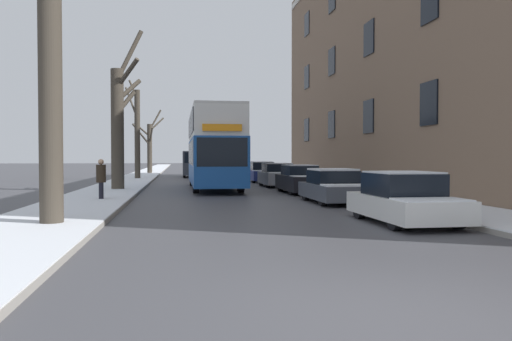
{
  "coord_description": "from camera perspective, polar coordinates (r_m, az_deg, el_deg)",
  "views": [
    {
      "loc": [
        -2.6,
        -5.22,
        1.76
      ],
      "look_at": [
        0.94,
        17.49,
        1.18
      ],
      "focal_mm": 35.0,
      "sensor_mm": 36.0,
      "label": 1
    }
  ],
  "objects": [
    {
      "name": "pedestrian_left_sidewalk",
      "position": [
        20.48,
        -17.29,
        -0.9
      ],
      "size": [
        0.37,
        0.37,
        1.71
      ],
      "rotation": [
        0.0,
        0.0,
        4.9
      ],
      "color": "black",
      "rests_on": "ground"
    },
    {
      "name": "parked_car_3",
      "position": [
        30.55,
        2.47,
        -0.59
      ],
      "size": [
        1.86,
        3.91,
        1.44
      ],
      "color": "#9EA3AD",
      "rests_on": "ground"
    },
    {
      "name": "bare_tree_left_2",
      "position": [
        40.44,
        -13.46,
        4.46
      ],
      "size": [
        1.37,
        2.52,
        7.98
      ],
      "color": "#423A30",
      "rests_on": "ground"
    },
    {
      "name": "parked_car_1",
      "position": [
        19.74,
        8.86,
        -1.87
      ],
      "size": [
        1.84,
        4.1,
        1.34
      ],
      "color": "#474C56",
      "rests_on": "ground"
    },
    {
      "name": "terrace_facade_right",
      "position": [
        30.25,
        20.98,
        13.05
      ],
      "size": [
        9.1,
        37.31,
        15.77
      ],
      "color": "#7A604C",
      "rests_on": "ground"
    },
    {
      "name": "parked_car_0",
      "position": [
        13.99,
        16.6,
        -3.2
      ],
      "size": [
        1.88,
        3.97,
        1.39
      ],
      "color": "silver",
      "rests_on": "ground"
    },
    {
      "name": "bare_tree_left_3",
      "position": [
        54.06,
        -12.08,
        2.88
      ],
      "size": [
        3.25,
        2.63,
        6.91
      ],
      "color": "#423A30",
      "rests_on": "ground"
    },
    {
      "name": "ground_plane",
      "position": [
        6.09,
        17.47,
        -15.42
      ],
      "size": [
        320.0,
        320.0,
        0.0
      ],
      "primitive_type": "plane",
      "color": "#424247"
    },
    {
      "name": "bare_tree_left_1",
      "position": [
        26.86,
        -15.39,
        5.26
      ],
      "size": [
        1.66,
        2.11,
        8.48
      ],
      "color": "#423A30",
      "rests_on": "ground"
    },
    {
      "name": "bare_tree_left_0",
      "position": [
        13.5,
        -22.45,
        11.79
      ],
      "size": [
        1.34,
        2.39,
        8.28
      ],
      "color": "#423A30",
      "rests_on": "ground"
    },
    {
      "name": "parked_car_2",
      "position": [
        24.97,
        5.05,
        -1.07
      ],
      "size": [
        1.68,
        4.35,
        1.41
      ],
      "color": "black",
      "rests_on": "ground"
    },
    {
      "name": "sidewalk_left",
      "position": [
        58.35,
        -12.24,
        -0.22
      ],
      "size": [
        3.11,
        130.0,
        0.16
      ],
      "color": "gray",
      "rests_on": "ground"
    },
    {
      "name": "sidewalk_right",
      "position": [
        58.88,
        -0.42,
        -0.17
      ],
      "size": [
        3.11,
        130.0,
        0.16
      ],
      "color": "gray",
      "rests_on": "ground"
    },
    {
      "name": "oncoming_van",
      "position": [
        45.99,
        -7.16,
        0.83
      ],
      "size": [
        1.94,
        5.12,
        2.34
      ],
      "color": "#333842",
      "rests_on": "ground"
    },
    {
      "name": "double_decker_bus",
      "position": [
        28.4,
        -4.86,
        2.89
      ],
      "size": [
        2.62,
        11.27,
        4.37
      ],
      "color": "#194C99",
      "rests_on": "ground"
    },
    {
      "name": "parked_car_4",
      "position": [
        36.38,
        0.64,
        -0.24
      ],
      "size": [
        1.8,
        4.26,
        1.49
      ],
      "color": "navy",
      "rests_on": "ground"
    }
  ]
}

